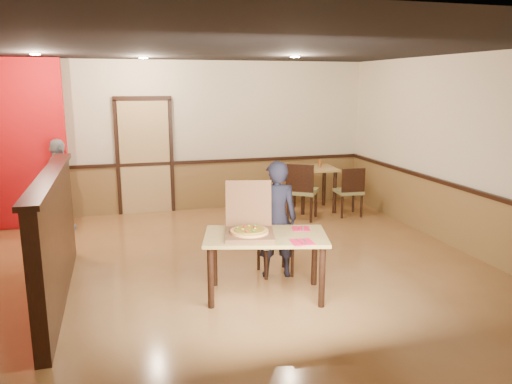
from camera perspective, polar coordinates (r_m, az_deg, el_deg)
floor at (r=6.48m, az=-3.15°, el=-9.31°), size 7.00×7.00×0.00m
ceiling at (r=6.03m, az=-3.47°, el=16.23°), size 7.00×7.00×0.00m
wall_back at (r=9.52m, az=-7.86°, el=6.28°), size 7.00×0.00×7.00m
wall_right at (r=7.65m, az=23.32°, el=3.91°), size 0.00×7.00×7.00m
wainscot_back at (r=9.64m, az=-7.67°, el=0.64°), size 7.00×0.04×0.90m
chair_rail_back at (r=9.53m, az=-7.73°, el=3.38°), size 7.00×0.06×0.06m
wainscot_right at (r=7.81m, az=22.56°, el=-3.00°), size 0.04×7.00×0.90m
chair_rail_right at (r=7.69m, az=22.73°, el=0.37°), size 0.06×7.00×0.06m
back_door at (r=9.45m, az=-12.58°, el=3.91°), size 0.90×0.06×2.10m
booth_partition at (r=5.96m, az=-21.97°, el=-4.68°), size 0.20×3.10×1.44m
red_accent_panel at (r=9.08m, az=-25.89°, el=4.87°), size 1.60×0.20×2.78m
spot_a at (r=7.76m, az=-23.93°, el=14.22°), size 0.14×0.14×0.02m
spot_b at (r=8.41m, az=-12.76°, el=14.73°), size 0.14×0.14×0.02m
spot_c at (r=7.86m, az=4.48°, el=15.17°), size 0.14×0.14×0.02m
main_table at (r=5.64m, az=1.09°, el=-5.94°), size 1.51×1.10×0.73m
diner_chair at (r=6.40m, az=2.05°, el=-5.24°), size 0.41×0.41×0.84m
side_chair_left at (r=8.83m, az=5.21°, el=0.34°), size 0.70×0.70×1.02m
side_chair_right at (r=9.21m, az=10.68°, el=0.28°), size 0.47×0.47×0.91m
side_table at (r=9.55m, az=6.68°, el=1.75°), size 0.83×0.83×0.83m
diner at (r=6.19m, az=2.28°, el=-3.14°), size 0.60×0.46×1.48m
passerby at (r=8.77m, az=-21.47°, el=0.76°), size 0.66×0.96×1.51m
pizza_box at (r=5.59m, az=-0.77°, el=-4.18°), size 0.66×0.73×0.56m
pizza at (r=5.54m, az=-0.75°, el=-4.53°), size 0.52×0.52×0.03m
napkin_near at (r=5.36m, az=5.29°, el=-5.71°), size 0.24×0.24×0.01m
napkin_far at (r=5.84m, az=5.14°, el=-4.18°), size 0.24×0.24×0.01m
condiment at (r=9.55m, az=7.32°, el=3.26°), size 0.05×0.05×0.14m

